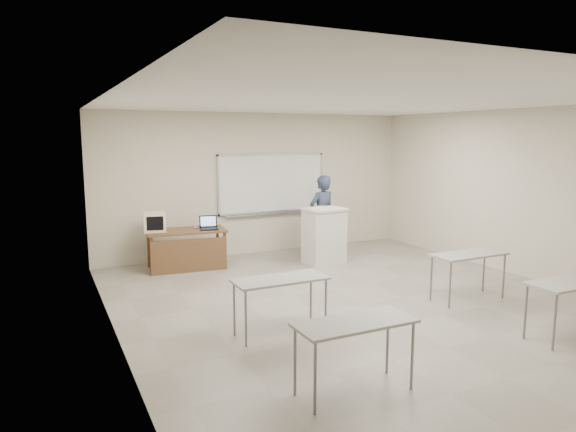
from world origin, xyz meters
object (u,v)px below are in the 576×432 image
instructor_desk (188,241)px  presenter (322,216)px  keyboard (316,208)px  whiteboard (272,184)px  crt_monitor (155,222)px  podium (324,236)px  mouse (195,228)px  laptop (208,226)px

instructor_desk → presenter: presenter is taller
instructor_desk → keyboard: 2.56m
whiteboard → instructor_desk: size_ratio=1.68×
whiteboard → presenter: bearing=-51.9°
presenter → instructor_desk: bearing=-13.9°
crt_monitor → podium: bearing=-6.4°
instructor_desk → keyboard: keyboard is taller
mouse → presenter: size_ratio=0.05×
laptop → crt_monitor: bearing=177.8°
whiteboard → podium: size_ratio=2.24×
instructor_desk → keyboard: size_ratio=3.61×
whiteboard → instructor_desk: (-2.10, -0.78, -0.93)m
podium → mouse: 2.53m
podium → laptop: (-2.17, 0.68, 0.25)m
whiteboard → podium: bearing=-72.2°
laptop → keyboard: size_ratio=0.83×
podium → keyboard: bearing=147.7°
podium → keyboard: keyboard is taller
instructor_desk → laptop: (0.40, -0.01, 0.26)m
laptop → keyboard: (2.02, -0.60, 0.31)m
crt_monitor → laptop: size_ratio=1.30×
instructor_desk → mouse: bearing=44.6°
podium → mouse: bearing=156.0°
whiteboard → presenter: (0.73, -0.93, -0.62)m
podium → keyboard: (-0.15, 0.08, 0.56)m
keyboard → laptop: bearing=148.4°
podium → whiteboard: bearing=103.6°
whiteboard → laptop: size_ratio=7.32×
keyboard → crt_monitor: bearing=148.9°
mouse → keyboard: keyboard is taller
laptop → podium: bearing=-4.8°
crt_monitor → mouse: crt_monitor is taller
whiteboard → keyboard: (0.32, -1.39, -0.36)m
podium → presenter: presenter is taller
instructor_desk → podium: bearing=-9.3°
podium → presenter: size_ratio=0.65×
instructor_desk → podium: (2.57, -0.69, 0.01)m
laptop → presenter: (2.43, -0.14, 0.05)m
podium → mouse: size_ratio=11.97×
crt_monitor → mouse: bearing=4.4°
keyboard → presenter: size_ratio=0.24×
whiteboard → crt_monitor: size_ratio=5.61×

